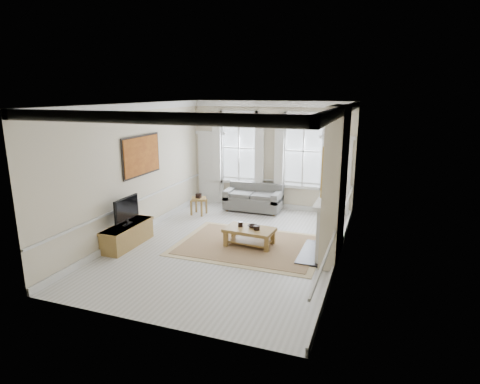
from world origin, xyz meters
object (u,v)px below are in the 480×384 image
at_px(sofa, 254,199).
at_px(tv_stand, 128,235).
at_px(coffee_table, 249,231).
at_px(side_table, 199,201).

xyz_separation_m(sofa, tv_stand, (-1.95, -3.94, -0.08)).
height_order(sofa, coffee_table, sofa).
height_order(sofa, side_table, sofa).
distance_m(side_table, coffee_table, 2.98).
distance_m(coffee_table, tv_stand, 2.97).
xyz_separation_m(coffee_table, tv_stand, (-2.79, -1.01, -0.09)).
bearing_deg(coffee_table, tv_stand, -155.55).
height_order(coffee_table, tv_stand, tv_stand).
bearing_deg(side_table, coffee_table, -40.08).
height_order(side_table, coffee_table, side_table).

